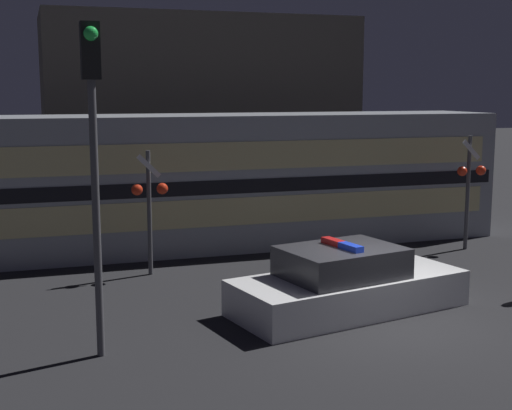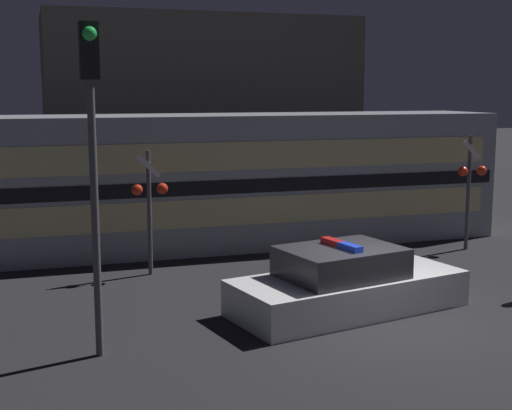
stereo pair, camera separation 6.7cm
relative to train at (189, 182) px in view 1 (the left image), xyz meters
The scene contains 7 objects.
ground_plane 8.41m from the train, 74.38° to the right, with size 120.00×120.00×0.00m, color black.
train is the anchor object (origin of this frame).
police_car 7.21m from the train, 76.26° to the right, with size 5.11×2.90×1.45m.
crossing_signal_near 7.84m from the train, 20.95° to the right, with size 0.88×0.33×3.20m.
crossing_signal_far 3.27m from the train, 119.66° to the right, with size 0.88×0.33×3.02m.
traffic_light_corner 8.79m from the train, 112.93° to the right, with size 0.30×0.46×5.51m.
building_left 7.87m from the train, 74.38° to the left, with size 11.54×4.85×7.16m.
Camera 1 is at (-6.61, -11.74, 4.44)m, focal length 50.00 mm.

